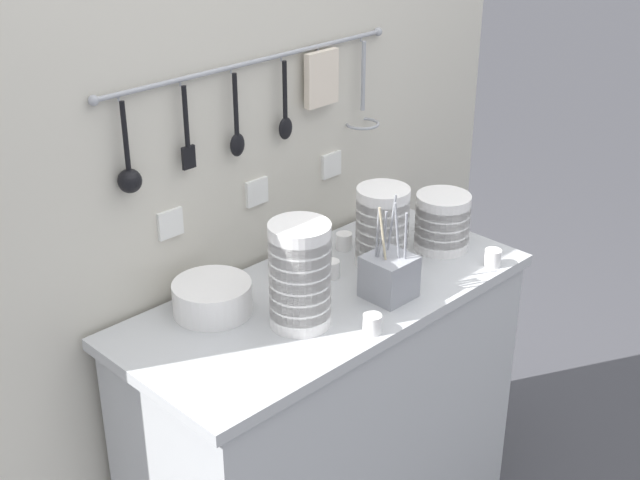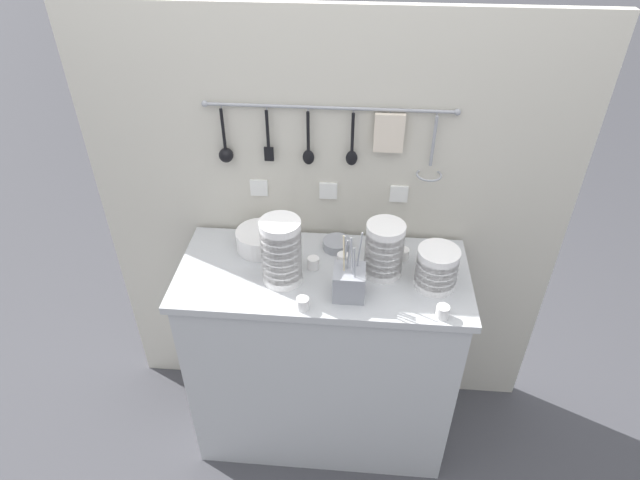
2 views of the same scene
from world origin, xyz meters
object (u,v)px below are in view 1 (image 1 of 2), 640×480
at_px(cutlery_caddy, 389,275).
at_px(cup_edge_near, 310,288).
at_px(steel_mixing_bowl, 297,262).
at_px(cup_by_caddy, 372,324).
at_px(plate_stack, 212,298).
at_px(cup_front_right, 377,236).
at_px(bowl_stack_tall_left, 300,275).
at_px(cup_beside_plates, 331,269).
at_px(bowl_stack_nested_right, 442,222).
at_px(bowl_stack_back_corner, 382,226).
at_px(cup_back_right, 344,241).
at_px(cup_mid_row, 430,222).
at_px(cup_front_left, 493,258).

distance_m(cutlery_caddy, cup_edge_near, 0.20).
relative_size(steel_mixing_bowl, cup_by_caddy, 2.41).
xyz_separation_m(plate_stack, cup_front_right, (0.56, -0.03, -0.02)).
relative_size(bowl_stack_tall_left, cutlery_caddy, 1.00).
xyz_separation_m(cup_edge_near, cup_beside_plates, (0.11, 0.03, 0.00)).
xyz_separation_m(bowl_stack_nested_right, cutlery_caddy, (-0.31, -0.08, -0.02)).
distance_m(bowl_stack_back_corner, plate_stack, 0.50).
relative_size(bowl_stack_back_corner, cup_beside_plates, 4.69).
xyz_separation_m(cup_back_right, cup_mid_row, (0.27, -0.09, 0.00)).
relative_size(bowl_stack_nested_right, cup_beside_plates, 3.41).
xyz_separation_m(cup_front_left, cup_edge_near, (-0.46, 0.23, 0.00)).
distance_m(cup_back_right, cup_by_caddy, 0.44).
bearing_deg(cup_front_left, steel_mixing_bowl, 136.72).
xyz_separation_m(cup_back_right, cup_front_left, (0.21, -0.35, 0.00)).
relative_size(cutlery_caddy, cup_front_left, 5.61).
bearing_deg(cup_back_right, cup_front_left, -58.96).
bearing_deg(cup_by_caddy, bowl_stack_back_corner, 38.37).
xyz_separation_m(plate_stack, cutlery_caddy, (0.36, -0.25, 0.02)).
distance_m(steel_mixing_bowl, cutlery_caddy, 0.28).
height_order(plate_stack, cup_back_right, plate_stack).
relative_size(cup_by_caddy, cup_mid_row, 1.00).
bearing_deg(cup_front_left, bowl_stack_nested_right, 94.24).
height_order(cup_back_right, cup_front_right, same).
bearing_deg(plate_stack, cup_by_caddy, -58.53).
relative_size(cup_back_right, cup_mid_row, 1.00).
distance_m(bowl_stack_nested_right, cup_beside_plates, 0.36).
xyz_separation_m(bowl_stack_nested_right, cup_mid_row, (0.07, 0.10, -0.06)).
xyz_separation_m(steel_mixing_bowl, cup_front_left, (0.38, -0.36, 0.01)).
relative_size(bowl_stack_tall_left, cup_by_caddy, 5.62).
bearing_deg(cup_by_caddy, cup_beside_plates, 64.15).
bearing_deg(cup_front_left, cutlery_caddy, 164.97).
bearing_deg(cutlery_caddy, cup_by_caddy, -150.94).
bearing_deg(cup_by_caddy, cup_edge_near, 86.08).
bearing_deg(cup_edge_near, bowl_stack_tall_left, -143.94).
bearing_deg(bowl_stack_tall_left, plate_stack, 121.29).
relative_size(bowl_stack_back_corner, cup_front_left, 4.69).
bearing_deg(cup_beside_plates, cup_back_right, 32.37).
height_order(bowl_stack_tall_left, cup_beside_plates, bowl_stack_tall_left).
distance_m(cup_back_right, cup_edge_near, 0.28).
height_order(cup_mid_row, cup_front_left, same).
bearing_deg(cup_back_right, plate_stack, -178.41).
relative_size(bowl_stack_back_corner, cup_front_right, 4.69).
distance_m(bowl_stack_back_corner, cup_edge_near, 0.28).
bearing_deg(cup_back_right, bowl_stack_back_corner, -85.74).
distance_m(bowl_stack_nested_right, cup_front_right, 0.19).
relative_size(cup_mid_row, cup_beside_plates, 1.00).
xyz_separation_m(cup_mid_row, cup_front_right, (-0.18, 0.05, 0.00)).
height_order(bowl_stack_back_corner, cup_mid_row, bowl_stack_back_corner).
bearing_deg(plate_stack, cup_mid_row, -5.81).
bearing_deg(cup_edge_near, plate_stack, 153.41).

